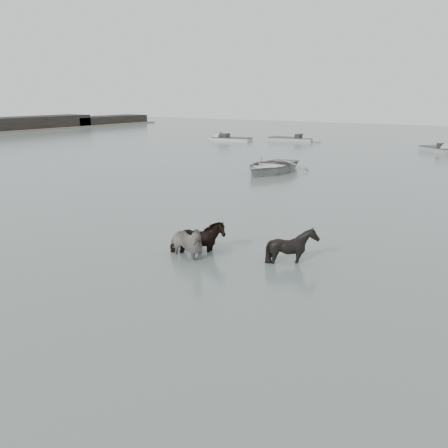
{
  "coord_description": "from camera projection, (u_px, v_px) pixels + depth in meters",
  "views": [
    {
      "loc": [
        7.74,
        -10.33,
        4.55
      ],
      "look_at": [
        0.33,
        1.05,
        1.0
      ],
      "focal_mm": 40.0,
      "sensor_mm": 36.0,
      "label": 1
    }
  ],
  "objects": [
    {
      "name": "pony_black",
      "position": [
        292.0,
        240.0,
        13.73
      ],
      "size": [
        1.27,
        1.16,
        1.29
      ],
      "primitive_type": "imported",
      "rotation": [
        0.0,
        0.0,
        1.47
      ],
      "color": "black",
      "rests_on": "ground"
    },
    {
      "name": "rowboat_lead",
      "position": [
        271.0,
        164.0,
        29.73
      ],
      "size": [
        3.62,
        5.0,
        1.02
      ],
      "primitive_type": "imported",
      "rotation": [
        0.0,
        0.0,
        0.02
      ],
      "color": "#AFAFAA",
      "rests_on": "ground"
    },
    {
      "name": "skiff_mid",
      "position": [
        440.0,
        147.0,
        40.47
      ],
      "size": [
        4.42,
        4.22,
        0.75
      ],
      "primitive_type": null,
      "rotation": [
        0.0,
        0.0,
        -0.74
      ],
      "color": "gray",
      "rests_on": "ground"
    },
    {
      "name": "skiff_outer",
      "position": [
        232.0,
        137.0,
        49.44
      ],
      "size": [
        5.56,
        2.57,
        0.75
      ],
      "primitive_type": null,
      "rotation": [
        0.0,
        0.0,
        3.33
      ],
      "color": "#BABAB5",
      "rests_on": "ground"
    },
    {
      "name": "pony_pinto",
      "position": [
        184.0,
        235.0,
        14.11
      ],
      "size": [
        1.72,
        1.04,
        1.36
      ],
      "primitive_type": "imported",
      "rotation": [
        0.0,
        0.0,
        1.37
      ],
      "color": "black",
      "rests_on": "ground"
    },
    {
      "name": "skiff_far",
      "position": [
        291.0,
        137.0,
        49.5
      ],
      "size": [
        6.34,
        2.23,
        0.75
      ],
      "primitive_type": null,
      "rotation": [
        0.0,
        0.0,
        0.1
      ],
      "color": "#9C9F9C",
      "rests_on": "ground"
    },
    {
      "name": "pony_dark",
      "position": [
        198.0,
        231.0,
        14.52
      ],
      "size": [
        1.63,
        1.72,
        1.35
      ],
      "primitive_type": "imported",
      "rotation": [
        0.0,
        0.0,
        1.11
      ],
      "color": "black",
      "rests_on": "ground"
    },
    {
      "name": "ground",
      "position": [
        193.0,
        266.0,
        13.61
      ],
      "size": [
        140.0,
        140.0,
        0.0
      ],
      "primitive_type": "plane",
      "color": "slate",
      "rests_on": "ground"
    }
  ]
}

